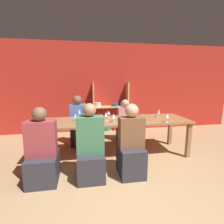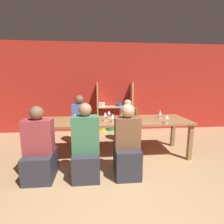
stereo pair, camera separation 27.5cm
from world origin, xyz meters
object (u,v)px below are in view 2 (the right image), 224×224
object	(u,v)px
person_far_b	(80,126)
dining_table	(112,123)
mixing_bowl	(129,120)
wine_glass_red_a	(160,112)
wine_glass_red_c	(105,115)
person_near_a	(86,151)
wine_glass_white_b	(81,118)
wine_glass_red_b	(75,116)
wine_glass_red_d	(80,111)
shelf_unit	(114,115)
person_near_b	(127,150)
person_far_a	(127,126)
wine_bottle_green	(85,113)
wine_glass_white_d	(167,117)
person_near_c	(40,153)
wine_glass_white_a	(109,113)
wine_bottle_dark	(136,112)
wine_glass_white_c	(113,116)

from	to	relation	value
person_far_b	dining_table	bearing A→B (deg)	134.57
mixing_bowl	wine_glass_red_a	world-z (taller)	wine_glass_red_a
wine_glass_red_c	person_near_a	xyz separation A→B (m)	(-0.36, -0.76, -0.45)
person_far_b	wine_glass_white_b	bearing A→B (deg)	96.38
mixing_bowl	wine_glass_red_a	distance (m)	0.85
wine_glass_red_b	wine_glass_red_d	bearing A→B (deg)	78.54
shelf_unit	person_far_b	distance (m)	1.39
person_near_a	person_near_b	size ratio (longest dim) A/B	1.02
person_far_a	wine_glass_red_b	bearing A→B (deg)	32.85
wine_glass_red_c	wine_glass_red_d	world-z (taller)	wine_glass_red_c
dining_table	person_near_a	distance (m)	1.00
wine_bottle_green	wine_glass_white_b	world-z (taller)	wine_bottle_green
wine_glass_red_d	person_near_a	distance (m)	1.28
wine_glass_white_b	person_near_a	world-z (taller)	person_near_a
wine_glass_white_d	person_near_b	world-z (taller)	person_near_b
wine_glass_red_b	wine_glass_red_d	world-z (taller)	wine_glass_red_d
wine_glass_red_a	person_near_c	bearing A→B (deg)	-159.37
wine_glass_white_d	person_far_b	size ratio (longest dim) A/B	0.13
person_far_a	person_near_b	distance (m)	1.67
wine_glass_red_a	person_near_b	xyz separation A→B (m)	(-0.90, -0.93, -0.44)
dining_table	wine_glass_red_d	xyz separation A→B (m)	(-0.69, 0.38, 0.20)
wine_bottle_green	wine_glass_red_c	bearing A→B (deg)	-25.38
wine_glass_red_c	wine_glass_white_d	distance (m)	1.21
mixing_bowl	wine_glass_white_a	world-z (taller)	wine_glass_white_a
wine_glass_red_d	person_far_b	world-z (taller)	person_far_b
person_near_c	dining_table	bearing A→B (deg)	31.55
mixing_bowl	person_far_b	xyz separation A→B (m)	(-1.02, 1.00, -0.36)
shelf_unit	wine_glass_white_b	size ratio (longest dim) A/B	8.75
wine_glass_red_d	person_near_c	distance (m)	1.37
shelf_unit	wine_glass_red_d	xyz separation A→B (m)	(-0.92, -1.36, 0.38)
shelf_unit	person_near_c	xyz separation A→B (m)	(-1.49, -2.52, -0.09)
wine_bottle_green	person_far_b	xyz separation A→B (m)	(-0.17, 0.60, -0.45)
wine_bottle_dark	person_far_a	xyz separation A→B (m)	(-0.06, 0.68, -0.50)
wine_bottle_green	person_far_b	world-z (taller)	person_far_b
person_near_a	mixing_bowl	bearing A→B (deg)	34.67
wine_glass_white_d	wine_glass_red_b	bearing A→B (deg)	166.93
wine_glass_red_a	person_far_b	size ratio (longest dim) A/B	0.14
wine_glass_white_b	wine_glass_red_c	bearing A→B (deg)	30.75
wine_glass_white_b	wine_bottle_dark	bearing A→B (deg)	21.67
mixing_bowl	wine_glass_red_b	size ratio (longest dim) A/B	1.90
shelf_unit	wine_glass_red_c	distance (m)	1.88
wine_glass_red_b	wine_glass_red_c	world-z (taller)	wine_glass_red_c
shelf_unit	wine_bottle_green	xyz separation A→B (m)	(-0.80, -1.60, 0.39)
wine_glass_red_b	person_far_b	distance (m)	0.84
dining_table	wine_glass_white_a	size ratio (longest dim) A/B	20.88
wine_bottle_dark	wine_glass_white_c	bearing A→B (deg)	-152.22
wine_glass_red_b	wine_glass_white_d	xyz separation A→B (m)	(1.76, -0.41, 0.02)
mixing_bowl	wine_bottle_dark	distance (m)	0.46
person_near_b	person_near_c	bearing A→B (deg)	177.80
wine_glass_red_c	person_far_b	size ratio (longest dim) A/B	0.15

